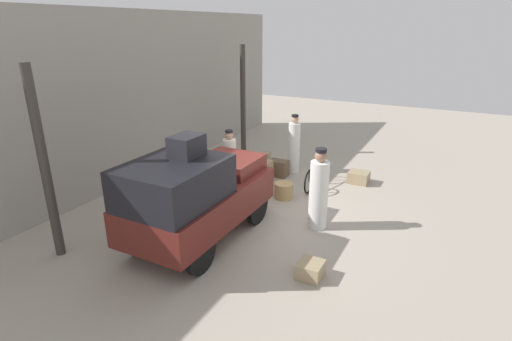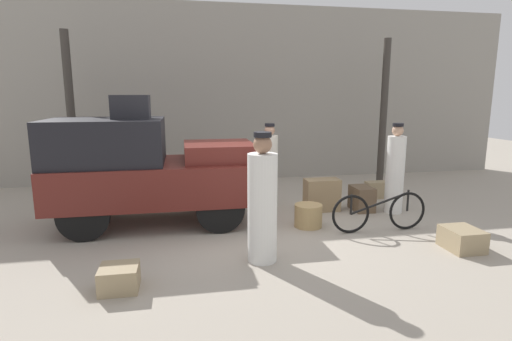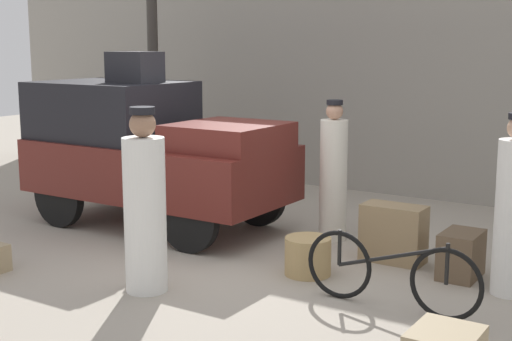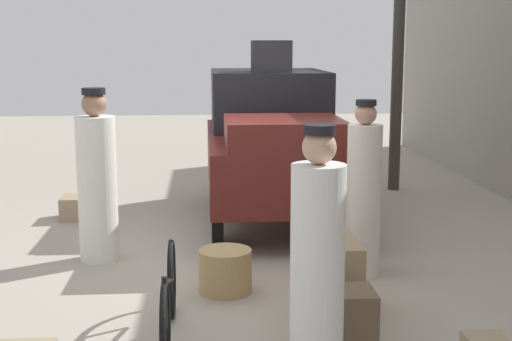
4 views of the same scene
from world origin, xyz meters
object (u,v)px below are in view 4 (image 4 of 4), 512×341
Objects in this scene: bicycle at (169,300)px; suitcase_tan_flat at (337,322)px; wicker_basket at (225,271)px; porter_with_bicycle at (364,195)px; trunk_on_truck_roof at (271,56)px; porter_carrying_trunk at (97,183)px; truck at (272,140)px; trunk_umber_medium at (79,207)px; porter_lifting_near_truck at (317,272)px; suitcase_black_upright at (336,276)px.

bicycle is 3.12× the size of suitcase_tan_flat.
suitcase_tan_flat is (1.34, 0.76, 0.04)m from wicker_basket.
trunk_on_truck_roof is (-2.52, -0.65, 1.26)m from porter_with_bicycle.
porter_carrying_trunk is 3.33× the size of suitcase_tan_flat.
truck is 2.60m from trunk_umber_medium.
bicycle is 2.35m from porter_with_bicycle.
truck is 4.15m from suitcase_tan_flat.
suitcase_tan_flat is at bearing 40.03° from porter_carrying_trunk.
porter_lifting_near_truck reaches higher than trunk_umber_medium.
wicker_basket is at bearing 31.80° from trunk_umber_medium.
porter_lifting_near_truck is at bearing -19.51° from porter_with_bicycle.
truck is 5.06× the size of suitcase_black_upright.
bicycle is 4.48m from trunk_on_truck_roof.
suitcase_black_upright is at bearing -24.55° from porter_with_bicycle.
porter_with_bicycle is at bearing 129.63° from bicycle.
bicycle is 1.44m from suitcase_black_upright.
porter_lifting_near_truck is 0.81m from suitcase_tan_flat.
porter_with_bicycle reaches higher than suitcase_tan_flat.
trunk_on_truck_roof is (-1.85, 1.94, 1.23)m from porter_carrying_trunk.
bicycle is at bearing -15.78° from trunk_on_truck_roof.
truck is 1.99× the size of porter_lifting_near_truck.
suitcase_black_upright is at bearing 111.04° from bicycle.
truck is 2.93m from wicker_basket.
suitcase_black_upright is 1.10× the size of trunk_on_truck_roof.
wicker_basket is 3.37m from trunk_umber_medium.
trunk_on_truck_roof is (-0.05, 2.46, 1.90)m from trunk_umber_medium.
truck reaches higher than wicker_basket.
porter_carrying_trunk is at bearing -148.78° from porter_lifting_near_truck.
trunk_on_truck_roof reaches higher than bicycle.
suitcase_black_upright is (3.30, 0.21, -0.69)m from truck.
porter_carrying_trunk is 4.03× the size of trunk_umber_medium.
suitcase_black_upright is at bearing 52.90° from porter_carrying_trunk.
suitcase_tan_flat is (1.74, -0.57, -0.54)m from porter_with_bicycle.
trunk_on_truck_roof is at bearing 164.22° from bicycle.
porter_with_bicycle is at bearing 160.49° from porter_lifting_near_truck.
porter_with_bicycle reaches higher than suitcase_black_upright.
porter_lifting_near_truck is (1.88, 0.52, 0.60)m from wicker_basket.
truck is 1.93× the size of porter_carrying_trunk.
porter_with_bicycle is 1.15m from suitcase_black_upright.
trunk_umber_medium is (-4.74, -2.30, -0.65)m from porter_lifting_near_truck.
porter_with_bicycle is at bearing 75.46° from porter_carrying_trunk.
suitcase_black_upright reaches higher than trunk_umber_medium.
bicycle is 1.24m from suitcase_tan_flat.
trunk_on_truck_roof is at bearing 91.10° from trunk_umber_medium.
truck is 2.57m from porter_carrying_trunk.
porter_with_bicycle is 2.67m from porter_carrying_trunk.
porter_carrying_trunk is (-0.67, -2.59, 0.03)m from porter_with_bicycle.
trunk_umber_medium is at bearing -93.02° from truck.
bicycle is at bearing 20.74° from porter_carrying_trunk.
porter_with_bicycle is at bearing 106.47° from wicker_basket.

